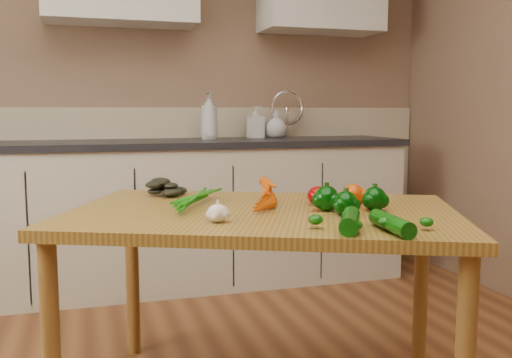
{
  "coord_description": "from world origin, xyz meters",
  "views": [
    {
      "loc": [
        -0.34,
        -1.28,
        1.08
      ],
      "look_at": [
        0.31,
        0.88,
        0.81
      ],
      "focal_mm": 40.0,
      "sensor_mm": 36.0,
      "label": 1
    }
  ],
  "objects": [
    {
      "name": "table",
      "position": [
        0.26,
        0.63,
        0.65
      ],
      "size": [
        1.6,
        1.35,
        0.73
      ],
      "rotation": [
        0.0,
        0.0,
        -0.41
      ],
      "color": "#A77C30",
      "rests_on": "ground"
    },
    {
      "name": "zucchini_a",
      "position": [
        0.51,
        0.16,
        0.75
      ],
      "size": [
        0.07,
        0.22,
        0.05
      ],
      "primitive_type": "cylinder",
      "rotation": [
        1.57,
        0.0,
        -0.09
      ],
      "color": "#084707",
      "rests_on": "table"
    },
    {
      "name": "garlic_bulb",
      "position": [
        0.06,
        0.45,
        0.76
      ],
      "size": [
        0.07,
        0.07,
        0.06
      ],
      "primitive_type": "ellipsoid",
      "color": "white",
      "rests_on": "table"
    },
    {
      "name": "soap_bottle_c",
      "position": [
        0.89,
        2.32,
        0.99
      ],
      "size": [
        0.18,
        0.18,
        0.18
      ],
      "primitive_type": "imported",
      "rotation": [
        0.0,
        0.0,
        4.4
      ],
      "color": "silver",
      "rests_on": "counter_run"
    },
    {
      "name": "carrot_bunch",
      "position": [
        0.21,
        0.71,
        0.76
      ],
      "size": [
        0.31,
        0.28,
        0.07
      ],
      "primitive_type": null,
      "rotation": [
        0.0,
        0.0,
        -0.41
      ],
      "color": "#D54E05",
      "rests_on": "table"
    },
    {
      "name": "tomato_c",
      "position": [
        0.66,
        0.65,
        0.76
      ],
      "size": [
        0.06,
        0.06,
        0.06
      ],
      "primitive_type": "ellipsoid",
      "color": "#DA4205",
      "rests_on": "table"
    },
    {
      "name": "pepper_c",
      "position": [
        0.5,
        0.45,
        0.77
      ],
      "size": [
        0.08,
        0.08,
        0.08
      ],
      "primitive_type": "sphere",
      "color": "#023204",
      "rests_on": "table"
    },
    {
      "name": "room",
      "position": [
        0.0,
        0.17,
        1.25
      ],
      "size": [
        4.04,
        5.04,
        2.64
      ],
      "color": "brown",
      "rests_on": "ground"
    },
    {
      "name": "leafy_greens",
      "position": [
        -0.02,
        1.08,
        0.78
      ],
      "size": [
        0.19,
        0.17,
        0.1
      ],
      "primitive_type": null,
      "color": "black",
      "rests_on": "table"
    },
    {
      "name": "counter_run",
      "position": [
        0.21,
        2.19,
        0.46
      ],
      "size": [
        2.84,
        0.64,
        1.14
      ],
      "color": "beige",
      "rests_on": "ground"
    },
    {
      "name": "soap_bottle_b",
      "position": [
        0.75,
        2.33,
        1.0
      ],
      "size": [
        0.1,
        0.1,
        0.21
      ],
      "primitive_type": "imported",
      "rotation": [
        0.0,
        0.0,
        1.65
      ],
      "color": "silver",
      "rests_on": "counter_run"
    },
    {
      "name": "tomato_a",
      "position": [
        0.49,
        0.67,
        0.76
      ],
      "size": [
        0.08,
        0.08,
        0.07
      ],
      "primitive_type": "ellipsoid",
      "color": "#8D0203",
      "rests_on": "table"
    },
    {
      "name": "zucchini_b",
      "position": [
        0.4,
        0.22,
        0.76
      ],
      "size": [
        0.15,
        0.21,
        0.06
      ],
      "primitive_type": "cylinder",
      "rotation": [
        1.57,
        0.0,
        -0.5
      ],
      "color": "#084707",
      "rests_on": "table"
    },
    {
      "name": "soap_bottle_a",
      "position": [
        0.42,
        2.25,
        1.05
      ],
      "size": [
        0.15,
        0.15,
        0.29
      ],
      "primitive_type": "imported",
      "rotation": [
        0.0,
        0.0,
        5.79
      ],
      "color": "silver",
      "rests_on": "counter_run"
    },
    {
      "name": "tomato_b",
      "position": [
        0.63,
        0.66,
        0.77
      ],
      "size": [
        0.08,
        0.08,
        0.08
      ],
      "primitive_type": "ellipsoid",
      "color": "#DA4205",
      "rests_on": "table"
    },
    {
      "name": "pepper_b",
      "position": [
        0.63,
        0.5,
        0.77
      ],
      "size": [
        0.08,
        0.08,
        0.08
      ],
      "primitive_type": "sphere",
      "color": "#023204",
      "rests_on": "table"
    },
    {
      "name": "pepper_a",
      "position": [
        0.47,
        0.54,
        0.77
      ],
      "size": [
        0.09,
        0.09,
        0.09
      ],
      "primitive_type": "sphere",
      "color": "#023204",
      "rests_on": "table"
    }
  ]
}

